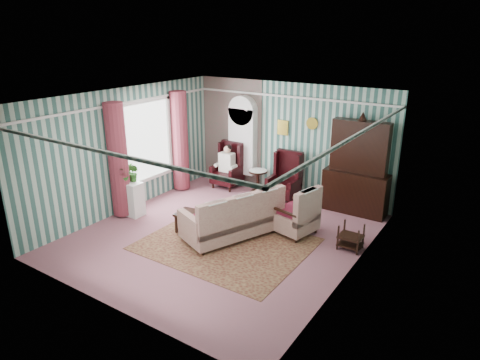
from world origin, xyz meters
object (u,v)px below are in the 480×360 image
Objects in this scene: floral_armchair at (295,212)px; sofa at (232,213)px; seated_woman at (227,167)px; wingback_right at (284,177)px; nest_table at (351,236)px; wingback_left at (227,165)px; bookcase at (242,146)px; dresser_hutch at (358,165)px; coffee_table at (197,223)px; round_side_table at (258,181)px; plant_stand at (131,199)px.

sofa is at bearing 141.96° from floral_armchair.
sofa is at bearing -52.86° from seated_woman.
seated_woman is 2.96m from sofa.
wingback_right is 2.31× the size of nest_table.
wingback_left is at bearing 74.43° from floral_armchair.
bookcase is 4.37m from nest_table.
coffee_table is (-2.41, -2.94, -0.96)m from dresser_hutch.
bookcase reaches higher than wingback_left.
dresser_hutch is 2.04m from floral_armchair.
wingback_right is (1.75, 0.00, 0.00)m from wingback_left.
round_side_table is 2.67m from sofa.
wingback_right is 2.08× the size of round_side_table.
dresser_hutch is at bearing 2.64° from round_side_table.
plant_stand is at bearing -144.92° from dresser_hutch.
bookcase is at bearing 159.73° from round_side_table.
sofa is (0.04, -2.36, -0.10)m from wingback_right.
plant_stand is (-0.80, -2.75, -0.19)m from seated_woman.
wingback_right is 0.59× the size of sofa.
nest_table is 1.27m from floral_armchair.
dresser_hutch is at bearing 4.41° from seated_woman.
nest_table is 0.59× the size of coffee_table.
sofa is (0.89, -2.51, 0.22)m from round_side_table.
wingback_right reaches higher than sofa.
wingback_left is 4.37m from nest_table.
floral_armchair is at bearing -28.36° from wingback_left.
nest_table is at bearing -20.85° from wingback_left.
round_side_table is 3.36m from plant_stand.
sofa is 2.20× the size of floral_armchair.
wingback_left is at bearing 59.64° from sofa.
sofa reaches higher than plant_stand.
coffee_table is (0.84, -3.06, -0.90)m from bookcase.
coffee_table is (0.19, -2.82, -0.08)m from round_side_table.
floral_armchair is at bearing -28.34° from sofa.
floral_armchair is (2.57, -1.91, -0.64)m from bookcase.
nest_table is at bearing -72.61° from dresser_hutch.
floral_armchair is (3.62, 1.23, 0.08)m from plant_stand.
dresser_hutch is 4.37× the size of nest_table.
round_side_table is at bearing 59.62° from plant_stand.
bookcase is 2.80× the size of plant_stand.
round_side_table is 3.60m from nest_table.
seated_woman reaches higher than coffee_table.
dresser_hutch reaches higher than wingback_left.
wingback_right is at bearing -10.01° from round_side_table.
dresser_hutch is 5.31m from plant_stand.
wingback_right reaches higher than round_side_table.
wingback_left is at bearing 0.00° from seated_woman.
sofa is at bearing -60.79° from bookcase.
coffee_table is (1.09, -2.67, -0.37)m from seated_woman.
coffee_table is at bearing -129.33° from dresser_hutch.
nest_table is (2.32, -1.55, -0.35)m from wingback_right.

